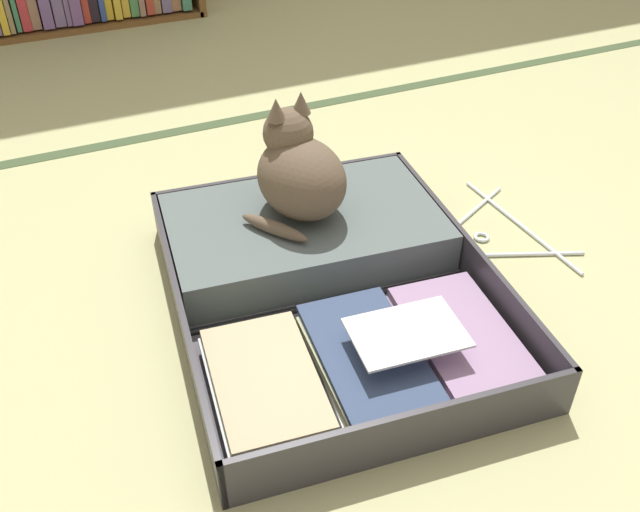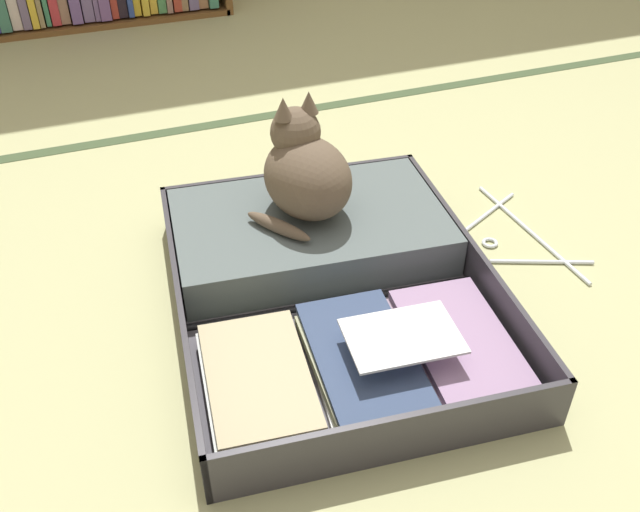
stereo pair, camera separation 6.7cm
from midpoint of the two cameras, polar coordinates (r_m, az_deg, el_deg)
ground_plane at (r=1.53m, az=3.43°, el=-6.14°), size 10.00×10.00×0.00m
tatami_border at (r=2.37m, az=-8.55°, el=10.77°), size 4.80×0.05×0.00m
open_suitcase at (r=1.60m, az=-1.13°, el=-1.37°), size 0.76×0.91×0.12m
black_cat at (r=1.63m, az=-3.02°, el=6.85°), size 0.27×0.28×0.28m
clothes_hanger at (r=1.87m, az=14.11°, el=2.15°), size 0.24×0.46×0.01m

